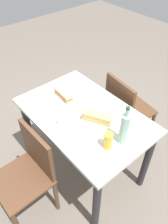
{
  "coord_description": "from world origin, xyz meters",
  "views": [
    {
      "loc": [
        1.0,
        -0.86,
        2.0
      ],
      "look_at": [
        0.0,
        0.0,
        0.78
      ],
      "focal_mm": 35.8,
      "sensor_mm": 36.0,
      "label": 1
    }
  ],
  "objects_px": {
    "beer_glass": "(108,141)",
    "chair_far": "(125,109)",
    "plate_near": "(64,98)",
    "knife_near": "(68,94)",
    "knife_far": "(98,116)",
    "water_bottle": "(124,129)",
    "chair_near": "(30,171)",
    "dining_table": "(84,125)",
    "plate_far": "(97,121)",
    "olive_bowl": "(62,120)",
    "baguette_sandwich_far": "(97,117)",
    "baguette_sandwich_near": "(64,94)"
  },
  "relations": [
    {
      "from": "baguette_sandwich_far",
      "to": "chair_far",
      "type": "bearing_deg",
      "value": 105.24
    },
    {
      "from": "chair_far",
      "to": "water_bottle",
      "type": "bearing_deg",
      "value": -52.67
    },
    {
      "from": "beer_glass",
      "to": "chair_far",
      "type": "bearing_deg",
      "value": 119.98
    },
    {
      "from": "knife_near",
      "to": "baguette_sandwich_far",
      "type": "bearing_deg",
      "value": -4.45
    },
    {
      "from": "chair_far",
      "to": "plate_near",
      "type": "bearing_deg",
      "value": -113.89
    },
    {
      "from": "chair_far",
      "to": "baguette_sandwich_near",
      "type": "xyz_separation_m",
      "value": [
        -0.25,
        -0.56,
        0.32
      ]
    },
    {
      "from": "knife_near",
      "to": "baguette_sandwich_far",
      "type": "xyz_separation_m",
      "value": [
        0.4,
        -0.03,
        0.03
      ]
    },
    {
      "from": "knife_near",
      "to": "plate_far",
      "type": "height_order",
      "value": "knife_near"
    },
    {
      "from": "chair_near",
      "to": "knife_far",
      "type": "distance_m",
      "value": 0.69
    },
    {
      "from": "chair_far",
      "to": "water_bottle",
      "type": "xyz_separation_m",
      "value": [
        0.41,
        -0.53,
        0.41
      ]
    },
    {
      "from": "dining_table",
      "to": "beer_glass",
      "type": "height_order",
      "value": "beer_glass"
    },
    {
      "from": "dining_table",
      "to": "baguette_sandwich_near",
      "type": "height_order",
      "value": "baguette_sandwich_near"
    },
    {
      "from": "dining_table",
      "to": "chair_far",
      "type": "relative_size",
      "value": 1.29
    },
    {
      "from": "baguette_sandwich_far",
      "to": "olive_bowl",
      "type": "relative_size",
      "value": 2.53
    },
    {
      "from": "chair_near",
      "to": "baguette_sandwich_far",
      "type": "xyz_separation_m",
      "value": [
        0.14,
        0.57,
        0.32
      ]
    },
    {
      "from": "chair_far",
      "to": "baguette_sandwich_far",
      "type": "height_order",
      "value": "chair_far"
    },
    {
      "from": "baguette_sandwich_far",
      "to": "water_bottle",
      "type": "bearing_deg",
      "value": 1.13
    },
    {
      "from": "plate_near",
      "to": "chair_near",
      "type": "bearing_deg",
      "value": -64.78
    },
    {
      "from": "chair_far",
      "to": "beer_glass",
      "type": "relative_size",
      "value": 6.34
    },
    {
      "from": "olive_bowl",
      "to": "dining_table",
      "type": "bearing_deg",
      "value": 77.13
    },
    {
      "from": "plate_near",
      "to": "beer_glass",
      "type": "height_order",
      "value": "beer_glass"
    },
    {
      "from": "dining_table",
      "to": "plate_far",
      "type": "distance_m",
      "value": 0.2
    },
    {
      "from": "chair_far",
      "to": "knife_near",
      "type": "bearing_deg",
      "value": -116.82
    },
    {
      "from": "chair_near",
      "to": "knife_far",
      "type": "xyz_separation_m",
      "value": [
        0.11,
        0.61,
        0.29
      ]
    },
    {
      "from": "plate_far",
      "to": "knife_far",
      "type": "relative_size",
      "value": 1.75
    },
    {
      "from": "dining_table",
      "to": "knife_far",
      "type": "bearing_deg",
      "value": 29.9
    },
    {
      "from": "dining_table",
      "to": "chair_near",
      "type": "distance_m",
      "value": 0.57
    },
    {
      "from": "knife_far",
      "to": "water_bottle",
      "type": "relative_size",
      "value": 0.44
    },
    {
      "from": "chair_near",
      "to": "beer_glass",
      "type": "relative_size",
      "value": 6.34
    },
    {
      "from": "dining_table",
      "to": "chair_far",
      "type": "distance_m",
      "value": 0.57
    },
    {
      "from": "chair_near",
      "to": "knife_near",
      "type": "distance_m",
      "value": 0.72
    },
    {
      "from": "plate_near",
      "to": "baguette_sandwich_far",
      "type": "distance_m",
      "value": 0.4
    },
    {
      "from": "knife_near",
      "to": "knife_far",
      "type": "relative_size",
      "value": 1.26
    },
    {
      "from": "chair_near",
      "to": "water_bottle",
      "type": "height_order",
      "value": "water_bottle"
    },
    {
      "from": "dining_table",
      "to": "plate_far",
      "type": "xyz_separation_m",
      "value": [
        0.14,
        0.02,
        0.14
      ]
    },
    {
      "from": "dining_table",
      "to": "water_bottle",
      "type": "xyz_separation_m",
      "value": [
        0.4,
        0.02,
        0.27
      ]
    },
    {
      "from": "chair_far",
      "to": "plate_far",
      "type": "relative_size",
      "value": 3.41
    },
    {
      "from": "plate_far",
      "to": "water_bottle",
      "type": "bearing_deg",
      "value": 1.13
    },
    {
      "from": "baguette_sandwich_near",
      "to": "olive_bowl",
      "type": "xyz_separation_m",
      "value": [
        0.22,
        -0.18,
        -0.03
      ]
    },
    {
      "from": "dining_table",
      "to": "plate_far",
      "type": "height_order",
      "value": "plate_far"
    },
    {
      "from": "water_bottle",
      "to": "olive_bowl",
      "type": "relative_size",
      "value": 3.55
    },
    {
      "from": "dining_table",
      "to": "knife_far",
      "type": "distance_m",
      "value": 0.19
    },
    {
      "from": "water_bottle",
      "to": "beer_glass",
      "type": "bearing_deg",
      "value": -105.81
    },
    {
      "from": "plate_near",
      "to": "beer_glass",
      "type": "distance_m",
      "value": 0.63
    },
    {
      "from": "baguette_sandwich_far",
      "to": "plate_near",
      "type": "bearing_deg",
      "value": -176.4
    },
    {
      "from": "beer_glass",
      "to": "knife_far",
      "type": "bearing_deg",
      "value": 149.77
    },
    {
      "from": "water_bottle",
      "to": "beer_glass",
      "type": "relative_size",
      "value": 2.41
    },
    {
      "from": "knife_near",
      "to": "knife_far",
      "type": "height_order",
      "value": "same"
    },
    {
      "from": "chair_near",
      "to": "olive_bowl",
      "type": "xyz_separation_m",
      "value": [
        -0.04,
        0.37,
        0.29
      ]
    },
    {
      "from": "chair_far",
      "to": "olive_bowl",
      "type": "relative_size",
      "value": 9.32
    }
  ]
}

